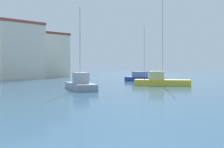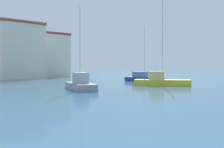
{
  "view_description": "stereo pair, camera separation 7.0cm",
  "coord_description": "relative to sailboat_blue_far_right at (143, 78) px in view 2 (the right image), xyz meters",
  "views": [
    {
      "loc": [
        -0.63,
        -3.82,
        2.36
      ],
      "look_at": [
        21.0,
        18.53,
        1.49
      ],
      "focal_mm": 44.67,
      "sensor_mm": 36.0,
      "label": 1
    },
    {
      "loc": [
        -0.58,
        -3.87,
        2.36
      ],
      "look_at": [
        21.0,
        18.53,
        1.49
      ],
      "focal_mm": 44.67,
      "sensor_mm": 36.0,
      "label": 2
    }
  ],
  "objects": [
    {
      "name": "water",
      "position": [
        -17.95,
        -3.9,
        -0.57
      ],
      "size": [
        160.0,
        160.0,
        0.0
      ],
      "primitive_type": "plane",
      "color": "#38607F",
      "rests_on": "ground"
    },
    {
      "name": "sailboat_blue_far_right",
      "position": [
        0.0,
        0.0,
        0.0
      ],
      "size": [
        3.25,
        6.24,
        8.64
      ],
      "color": "#233D93",
      "rests_on": "water"
    },
    {
      "name": "sailboat_yellow_near_pier",
      "position": [
        -5.85,
        -7.62,
        0.05
      ],
      "size": [
        5.37,
        6.57,
        11.17
      ],
      "color": "gold",
      "rests_on": "water"
    },
    {
      "name": "sailboat_grey_distant_north",
      "position": [
        -16.32,
        -5.25,
        0.01
      ],
      "size": [
        4.23,
        6.41,
        8.34
      ],
      "color": "gray",
      "rests_on": "water"
    },
    {
      "name": "warehouse_block",
      "position": [
        -10.15,
        22.89,
        4.71
      ],
      "size": [
        8.67,
        8.15,
        10.56
      ],
      "color": "beige",
      "rests_on": "ground"
    },
    {
      "name": "yacht_club",
      "position": [
        -2.7,
        27.41,
        4.3
      ],
      "size": [
        12.13,
        7.34,
        9.72
      ],
      "color": "beige",
      "rests_on": "ground"
    }
  ]
}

